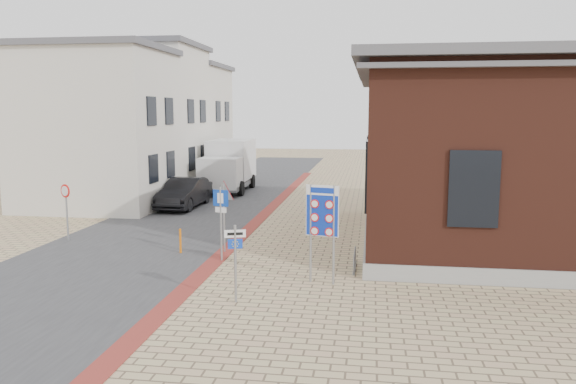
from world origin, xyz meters
The scene contains 16 objects.
ground centered at (0.00, 0.00, 0.00)m, with size 120.00×120.00×0.00m, color tan.
road_strip centered at (-5.50, 15.00, 0.01)m, with size 7.00×60.00×0.02m, color #38383A.
curb_strip centered at (-2.00, 10.00, 0.01)m, with size 0.60×40.00×0.02m, color maroon.
brick_building centered at (8.99, 7.00, 3.49)m, with size 13.00×13.00×6.80m.
townhouse_near centered at (-10.99, 12.00, 4.17)m, with size 7.40×6.40×8.30m.
townhouse_mid centered at (-10.99, 18.00, 4.57)m, with size 7.40×6.40×9.10m.
townhouse_far centered at (-10.99, 24.00, 4.17)m, with size 7.40×6.40×8.30m.
bike_rack centered at (2.65, 2.20, 0.26)m, with size 0.08×1.80×0.60m.
sedan centered at (-6.50, 12.46, 0.77)m, with size 1.63×4.67×1.54m, color black.
box_truck centered at (-5.74, 18.81, 1.65)m, with size 2.74×6.15×3.19m.
border_sign centered at (1.75, 0.50, 2.08)m, with size 0.97×0.26×2.89m.
essen_sign centered at (-0.34, -1.50, 1.34)m, with size 0.54×0.22×2.07m.
parking_sign centered at (-1.80, 2.46, 1.69)m, with size 0.54×0.16×2.49m.
yield_sign centered at (-2.00, 3.60, 1.93)m, with size 0.89×0.27×2.53m.
speed_sign centered at (-8.50, 4.50, 1.47)m, with size 0.49×0.24×2.21m.
bollard centered at (-3.50, 3.22, 0.44)m, with size 0.08×0.08×0.89m, color orange.
Camera 1 is at (3.11, -15.35, 4.97)m, focal length 35.00 mm.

